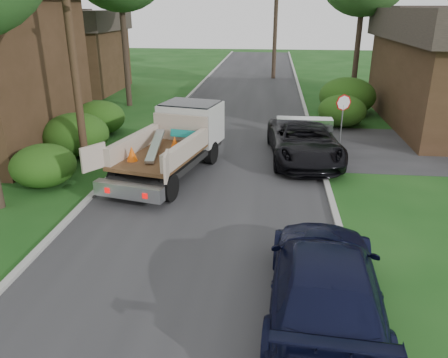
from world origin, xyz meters
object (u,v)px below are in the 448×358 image
at_px(utility_pole, 70,35).
at_px(black_pickup, 304,141).
at_px(stop_sign, 343,110).
at_px(flatbed_truck, 179,136).
at_px(navy_suv, 324,281).
at_px(house_left_far, 71,50).

height_order(utility_pole, black_pickup, utility_pole).
height_order(stop_sign, flatbed_truck, stop_sign).
bearing_deg(stop_sign, black_pickup, -132.55).
height_order(utility_pole, navy_suv, utility_pole).
bearing_deg(black_pickup, house_left_far, 133.80).
xyz_separation_m(stop_sign, house_left_far, (-18.70, 13.00, 1.27)).
distance_m(house_left_far, flatbed_truck, 20.47).
bearing_deg(navy_suv, stop_sign, -95.57).
distance_m(house_left_far, navy_suv, 30.37).
bearing_deg(utility_pole, house_left_far, 115.23).
bearing_deg(flatbed_truck, black_pickup, 30.60).
height_order(black_pickup, navy_suv, black_pickup).
distance_m(flatbed_truck, black_pickup, 5.32).
bearing_deg(black_pickup, navy_suv, -95.66).
bearing_deg(utility_pole, black_pickup, 12.99).
height_order(house_left_far, black_pickup, house_left_far).
relative_size(house_left_far, flatbed_truck, 1.10).
bearing_deg(house_left_far, utility_pole, -64.77).
bearing_deg(navy_suv, utility_pole, -39.85).
height_order(stop_sign, utility_pole, utility_pole).
xyz_separation_m(house_left_far, black_pickup, (16.89, -14.97, -2.21)).
bearing_deg(flatbed_truck, utility_pole, -161.20).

